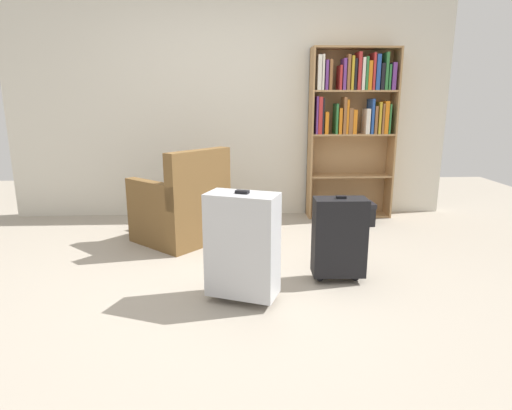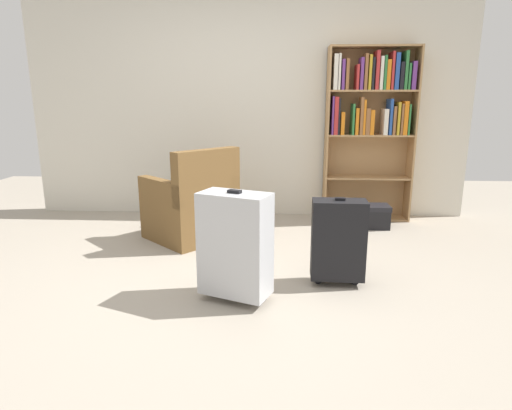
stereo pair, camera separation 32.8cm
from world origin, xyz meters
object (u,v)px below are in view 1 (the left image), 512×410
object	(u,v)px
bookshelf	(352,116)
armchair	(182,209)
storage_box	(356,213)
suitcase_black	(339,237)
suitcase_silver	(243,245)
mug	(241,237)

from	to	relation	value
bookshelf	armchair	size ratio (longest dim) A/B	1.91
storage_box	suitcase_black	xyz separation A→B (m)	(-0.55, -1.48, 0.21)
suitcase_black	suitcase_silver	bearing A→B (deg)	-157.20
armchair	storage_box	distance (m)	1.90
mug	storage_box	world-z (taller)	storage_box
bookshelf	mug	bearing A→B (deg)	-144.24
mug	suitcase_black	xyz separation A→B (m)	(0.72, -0.94, 0.29)
bookshelf	mug	xyz separation A→B (m)	(-1.27, -0.92, -1.11)
mug	bookshelf	bearing A→B (deg)	35.76
armchair	suitcase_silver	size ratio (longest dim) A/B	1.29
bookshelf	mug	world-z (taller)	bookshelf
armchair	storage_box	xyz separation A→B (m)	(1.83, 0.48, -0.19)
suitcase_black	bookshelf	bearing A→B (deg)	73.40
armchair	suitcase_black	world-z (taller)	armchair
suitcase_silver	storage_box	bearing A→B (deg)	54.51
suitcase_silver	suitcase_black	bearing A→B (deg)	22.80
bookshelf	armchair	world-z (taller)	bookshelf
bookshelf	suitcase_black	size ratio (longest dim) A/B	2.87
mug	suitcase_silver	distance (m)	1.29
suitcase_silver	suitcase_black	world-z (taller)	suitcase_silver
armchair	mug	size ratio (longest dim) A/B	8.24
storage_box	suitcase_black	bearing A→B (deg)	-110.38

